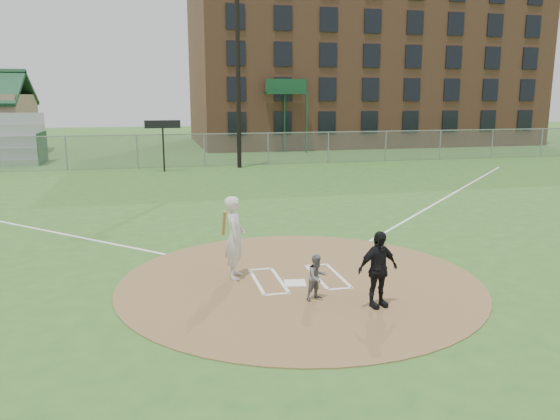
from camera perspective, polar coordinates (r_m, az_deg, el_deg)
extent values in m
plane|color=#2F5F20|center=(12.84, 2.09, -7.47)|extent=(140.00, 140.00, 0.00)
cylinder|color=olive|center=(12.84, 2.09, -7.43)|extent=(8.40, 8.40, 0.02)
cube|color=white|center=(12.60, 1.58, -7.67)|extent=(0.56, 0.56, 0.03)
cube|color=white|center=(24.41, 16.98, 1.28)|extent=(17.04, 17.04, 0.01)
imported|color=slate|center=(11.57, 3.89, -7.01)|extent=(0.58, 0.52, 0.98)
imported|color=black|center=(11.24, 10.19, -6.12)|extent=(0.99, 0.58, 1.58)
cube|color=white|center=(12.75, -2.46, -7.49)|extent=(0.08, 1.80, 0.01)
cube|color=white|center=(12.86, -0.04, -7.31)|extent=(0.08, 1.80, 0.01)
cube|color=white|center=(13.64, -2.03, -6.19)|extent=(0.62, 0.08, 0.01)
cube|color=white|center=(11.98, -0.30, -8.77)|extent=(0.62, 0.08, 0.01)
cube|color=white|center=(13.25, 6.12, -6.79)|extent=(0.08, 1.80, 0.01)
cube|color=white|center=(13.09, 3.83, -6.99)|extent=(0.08, 1.80, 0.01)
cube|color=white|center=(13.98, 3.80, -5.76)|extent=(0.62, 0.08, 0.01)
cube|color=white|center=(12.36, 6.28, -8.18)|extent=(0.62, 0.08, 0.01)
imported|color=silver|center=(12.82, -4.74, -2.87)|extent=(0.63, 0.81, 1.95)
cylinder|color=olive|center=(12.29, -5.87, -1.36)|extent=(0.09, 0.60, 0.70)
cube|color=slate|center=(33.99, -7.90, 6.20)|extent=(56.00, 0.03, 2.00)
cube|color=gray|center=(33.91, -7.95, 7.88)|extent=(56.00, 0.06, 0.06)
cube|color=gray|center=(33.99, -7.90, 6.20)|extent=(56.08, 0.08, 2.00)
cube|color=#194728|center=(38.60, -23.56, 5.99)|extent=(0.08, 3.20, 2.00)
cube|color=brown|center=(53.38, 8.03, 15.16)|extent=(30.00, 16.00, 15.00)
cube|color=black|center=(45.93, 11.70, 15.48)|extent=(26.60, 0.10, 12.20)
cube|color=#194728|center=(42.28, 0.64, 12.12)|extent=(3.20, 1.00, 0.15)
cube|color=#194728|center=(42.81, 0.46, 9.11)|extent=(0.12, 0.12, 4.50)
cube|color=#194728|center=(42.28, 2.78, 9.06)|extent=(0.12, 0.12, 4.50)
cube|color=#194728|center=(42.29, 0.64, 12.87)|extent=(3.20, 0.08, 1.00)
cylinder|color=black|center=(33.14, -4.42, 14.79)|extent=(0.26, 0.26, 12.00)
cylinder|color=black|center=(32.02, -12.08, 6.25)|extent=(0.10, 0.10, 2.60)
cube|color=black|center=(31.92, -12.18, 8.75)|extent=(2.00, 0.10, 0.45)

